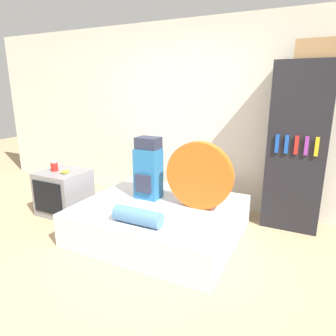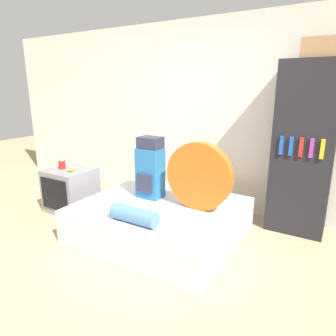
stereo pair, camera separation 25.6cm
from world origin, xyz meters
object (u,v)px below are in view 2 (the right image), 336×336
television (71,190)px  canister (62,164)px  backpack (150,169)px  bookshelf (303,150)px  cardboard_box (324,48)px  sleeping_roll (134,215)px  tent_bag (199,176)px

television → canister: 0.38m
backpack → bookshelf: (1.58, 0.82, 0.25)m
backpack → cardboard_box: 2.29m
sleeping_roll → tent_bag: bearing=59.1°
tent_bag → bookshelf: (0.91, 0.85, 0.24)m
tent_bag → bookshelf: 1.27m
sleeping_roll → cardboard_box: 2.61m
television → bookshelf: (2.84, 0.98, 0.70)m
television → cardboard_box: cardboard_box is taller
sleeping_roll → canister: size_ratio=3.91×
canister → television: bearing=10.0°
tent_bag → bookshelf: bookshelf is taller
backpack → sleeping_roll: (0.27, -0.69, -0.28)m
television → sleeping_roll: bearing=-19.2°
tent_bag → cardboard_box: bearing=39.8°
tent_bag → television: tent_bag is taller
tent_bag → backpack: bearing=177.1°
sleeping_roll → television: bearing=160.8°
sleeping_roll → bookshelf: bookshelf is taller
backpack → sleeping_roll: size_ratio=1.46×
canister → backpack: bearing=7.4°
backpack → tent_bag: bearing=-2.9°
backpack → sleeping_roll: bearing=-68.4°
canister → bookshelf: 3.13m
bookshelf → cardboard_box: (0.08, -0.02, 1.10)m
bookshelf → cardboard_box: bearing=-15.5°
backpack → tent_bag: size_ratio=0.99×
backpack → canister: bearing=-172.6°
tent_bag → cardboard_box: 1.86m
sleeping_roll → bookshelf: 2.07m
bookshelf → cardboard_box: cardboard_box is taller
bookshelf → cardboard_box: 1.10m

